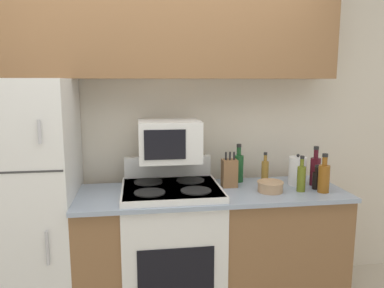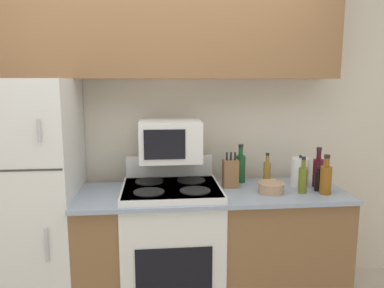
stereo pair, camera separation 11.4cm
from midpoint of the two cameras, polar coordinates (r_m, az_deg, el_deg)
wall_back at (r=3.05m, az=-3.68°, el=1.68°), size 8.00×0.05×2.55m
lower_cabinets at (r=2.90m, az=4.18°, el=-15.71°), size 1.92×0.65×0.91m
refrigerator at (r=2.89m, az=-22.87°, el=-8.07°), size 0.71×0.73×1.71m
upper_cabinets at (r=2.85m, az=-3.71°, el=17.43°), size 2.63×0.33×0.75m
stove at (r=2.84m, az=-1.91°, el=-15.43°), size 0.70×0.63×1.11m
microwave at (r=2.73m, az=-2.18°, el=0.55°), size 0.44×0.36×0.29m
knife_block at (r=2.81m, az=7.03°, el=-4.46°), size 0.11×0.10×0.27m
bowl at (r=2.74m, az=13.13°, el=-6.42°), size 0.19×0.19×0.08m
bottle_wine_red at (r=2.97m, az=19.69°, el=-3.96°), size 0.08×0.08×0.30m
bottle_olive_oil at (r=2.78m, az=17.66°, el=-5.08°), size 0.06×0.06×0.26m
bottle_vinegar at (r=2.96m, az=12.45°, el=-4.13°), size 0.06×0.06×0.24m
bottle_soy_sauce at (r=2.88m, az=19.77°, el=-5.35°), size 0.05×0.05×0.18m
bottle_whiskey at (r=2.80m, az=20.83°, el=-4.97°), size 0.08×0.08×0.28m
bottle_wine_green at (r=2.95m, az=8.49°, el=-3.56°), size 0.08×0.08×0.30m
kettle at (r=2.94m, az=17.17°, el=-4.12°), size 0.13×0.13×0.24m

